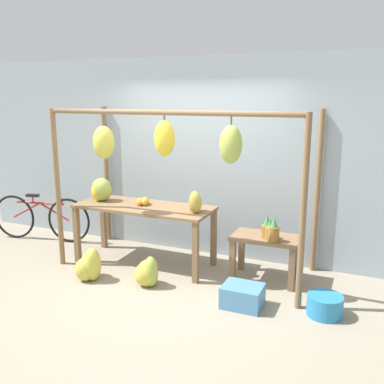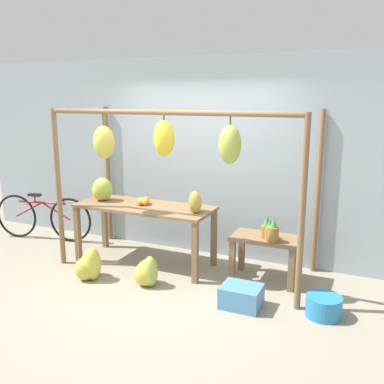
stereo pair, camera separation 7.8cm
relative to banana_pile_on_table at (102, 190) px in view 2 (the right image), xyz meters
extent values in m
plane|color=gray|center=(1.24, -0.71, -0.98)|extent=(20.00, 20.00, 0.00)
cube|color=#99A8B2|center=(1.24, 0.75, 0.42)|extent=(8.00, 0.08, 2.80)
cylinder|color=brown|center=(-0.36, -0.47, 0.08)|extent=(0.07, 0.07, 2.11)
cylinder|color=brown|center=(2.85, -0.47, 0.08)|extent=(0.07, 0.07, 2.11)
cylinder|color=brown|center=(-0.36, 0.66, 0.08)|extent=(0.07, 0.07, 2.11)
cylinder|color=brown|center=(2.85, 0.66, 0.08)|extent=(0.07, 0.07, 2.11)
cylinder|color=brown|center=(1.24, -0.47, 1.10)|extent=(3.20, 0.06, 0.06)
cylinder|color=brown|center=(0.41, -0.47, 1.00)|extent=(0.02, 0.02, 0.14)
ellipsoid|color=gold|center=(0.41, -0.47, 0.73)|extent=(0.27, 0.24, 0.41)
cylinder|color=brown|center=(1.24, -0.47, 1.04)|extent=(0.02, 0.02, 0.06)
ellipsoid|color=yellow|center=(1.24, -0.47, 0.81)|extent=(0.25, 0.22, 0.42)
cylinder|color=brown|center=(2.04, -0.47, 1.03)|extent=(0.02, 0.02, 0.09)
ellipsoid|color=#9EB247|center=(2.04, -0.47, 0.77)|extent=(0.25, 0.22, 0.42)
cube|color=brown|center=(0.68, -0.01, -0.18)|extent=(1.88, 0.73, 0.04)
cube|color=brown|center=(-0.21, -0.32, -0.59)|extent=(0.07, 0.07, 0.78)
cube|color=brown|center=(1.57, -0.32, -0.59)|extent=(0.07, 0.07, 0.78)
cube|color=brown|center=(-0.21, 0.31, -0.59)|extent=(0.07, 0.07, 0.78)
cube|color=brown|center=(1.57, 0.31, -0.59)|extent=(0.07, 0.07, 0.78)
cube|color=brown|center=(2.33, 0.11, -0.43)|extent=(0.83, 0.49, 0.04)
cube|color=brown|center=(1.97, -0.08, -0.71)|extent=(0.07, 0.07, 0.53)
cube|color=brown|center=(2.70, -0.08, -0.71)|extent=(0.07, 0.07, 0.53)
cube|color=brown|center=(1.97, 0.31, -0.71)|extent=(0.07, 0.07, 0.53)
cube|color=brown|center=(2.70, 0.31, -0.71)|extent=(0.07, 0.07, 0.53)
ellipsoid|color=#9EB247|center=(0.01, 0.00, 0.01)|extent=(0.34, 0.32, 0.33)
ellipsoid|color=#9EB247|center=(0.00, 0.01, 0.00)|extent=(0.25, 0.24, 0.31)
ellipsoid|color=yellow|center=(-0.01, -0.01, -0.01)|extent=(0.33, 0.33, 0.29)
sphere|color=orange|center=(0.60, 0.08, -0.12)|extent=(0.07, 0.07, 0.07)
sphere|color=orange|center=(0.62, 0.03, -0.11)|extent=(0.09, 0.09, 0.09)
sphere|color=orange|center=(0.66, 0.04, -0.11)|extent=(0.09, 0.09, 0.09)
sphere|color=orange|center=(0.69, 0.03, -0.11)|extent=(0.09, 0.09, 0.09)
sphere|color=orange|center=(0.63, 0.10, -0.11)|extent=(0.08, 0.08, 0.08)
sphere|color=orange|center=(0.69, -0.01, -0.11)|extent=(0.09, 0.09, 0.09)
sphere|color=orange|center=(0.65, 0.09, -0.11)|extent=(0.10, 0.10, 0.10)
sphere|color=orange|center=(0.60, 0.05, -0.11)|extent=(0.09, 0.09, 0.09)
sphere|color=orange|center=(0.64, -0.04, -0.12)|extent=(0.07, 0.07, 0.07)
sphere|color=orange|center=(0.60, 0.05, -0.12)|extent=(0.08, 0.08, 0.08)
cylinder|color=olive|center=(2.45, -0.04, -0.32)|extent=(0.13, 0.13, 0.18)
cone|color=#428442|center=(2.45, -0.04, -0.17)|extent=(0.09, 0.09, 0.11)
cylinder|color=#A3702D|center=(2.40, 0.01, -0.33)|extent=(0.11, 0.11, 0.15)
cone|color=#428442|center=(2.40, 0.01, -0.20)|extent=(0.08, 0.08, 0.11)
cylinder|color=olive|center=(2.35, 0.06, -0.33)|extent=(0.13, 0.13, 0.16)
cone|color=#428442|center=(2.35, 0.06, -0.18)|extent=(0.09, 0.09, 0.14)
ellipsoid|color=gold|center=(0.36, -0.76, -0.77)|extent=(0.27, 0.29, 0.42)
ellipsoid|color=gold|center=(0.27, -0.70, -0.81)|extent=(0.28, 0.30, 0.33)
ellipsoid|color=gold|center=(0.29, -0.80, -0.83)|extent=(0.36, 0.35, 0.30)
ellipsoid|color=#9EB247|center=(1.12, -0.64, -0.78)|extent=(0.27, 0.27, 0.38)
ellipsoid|color=gold|center=(1.07, -0.64, -0.81)|extent=(0.33, 0.32, 0.33)
ellipsoid|color=gold|center=(1.05, -0.63, -0.83)|extent=(0.32, 0.34, 0.29)
ellipsoid|color=yellow|center=(1.07, -0.65, -0.83)|extent=(0.24, 0.25, 0.28)
cube|color=#4C84B2|center=(2.28, -0.68, -0.86)|extent=(0.43, 0.35, 0.24)
cylinder|color=teal|center=(3.13, -0.53, -0.86)|extent=(0.37, 0.37, 0.22)
torus|color=black|center=(-1.79, 0.11, -0.62)|extent=(0.71, 0.16, 0.71)
torus|color=black|center=(-0.84, 0.28, -0.62)|extent=(0.71, 0.16, 0.71)
cylinder|color=maroon|center=(-1.31, 0.20, -0.37)|extent=(0.81, 0.18, 0.03)
cylinder|color=maroon|center=(-1.55, 0.15, -0.49)|extent=(0.49, 0.12, 0.28)
cylinder|color=maroon|center=(-1.08, 0.24, -0.49)|extent=(0.49, 0.12, 0.28)
cylinder|color=maroon|center=(-1.43, 0.18, -0.32)|extent=(0.02, 0.02, 0.10)
cube|color=black|center=(-1.43, 0.18, -0.25)|extent=(0.21, 0.12, 0.04)
cylinder|color=maroon|center=(-0.94, 0.27, -0.32)|extent=(0.02, 0.02, 0.10)
ellipsoid|color=gold|center=(1.42, 0.00, -0.02)|extent=(0.21, 0.22, 0.26)
ellipsoid|color=#B2993D|center=(1.47, -0.09, -0.02)|extent=(0.19, 0.17, 0.27)
camera|label=1|loc=(3.47, -4.86, 1.28)|focal=40.00mm
camera|label=2|loc=(3.54, -4.83, 1.28)|focal=40.00mm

